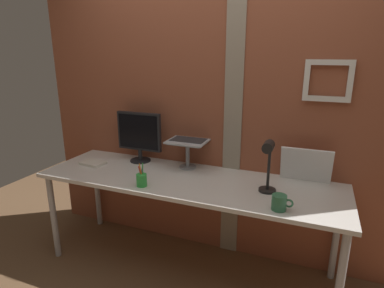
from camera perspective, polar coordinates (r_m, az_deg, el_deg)
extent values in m
plane|color=brown|center=(2.81, 1.83, -21.21)|extent=(6.00, 6.00, 0.00)
cube|color=brown|center=(2.64, 4.93, 6.07)|extent=(3.29, 0.12, 2.49)
cube|color=gray|center=(2.54, 7.39, 5.61)|extent=(0.15, 0.01, 2.49)
cube|color=white|center=(2.41, 23.57, 13.31)|extent=(0.32, 0.03, 0.04)
cube|color=white|center=(2.43, 22.92, 7.49)|extent=(0.32, 0.03, 0.04)
cube|color=white|center=(2.41, 19.89, 10.73)|extent=(0.04, 0.03, 0.21)
cube|color=white|center=(2.42, 26.57, 10.01)|extent=(0.04, 0.03, 0.21)
cube|color=silver|center=(2.44, -0.88, -6.59)|extent=(2.32, 0.70, 0.03)
cylinder|color=#B2B2B7|center=(2.98, -23.61, -11.89)|extent=(0.05, 0.05, 0.75)
cylinder|color=#B2B2B7|center=(2.24, 25.01, -22.02)|extent=(0.05, 0.05, 0.75)
cylinder|color=#B2B2B7|center=(3.35, -16.67, -7.96)|extent=(0.05, 0.05, 0.75)
cylinder|color=#B2B2B7|center=(2.72, 24.50, -14.72)|extent=(0.05, 0.05, 0.75)
cylinder|color=black|center=(2.86, -9.24, -2.91)|extent=(0.18, 0.18, 0.01)
cylinder|color=black|center=(2.84, -9.28, -1.90)|extent=(0.04, 0.04, 0.09)
cube|color=black|center=(2.78, -9.48, 2.26)|extent=(0.41, 0.04, 0.33)
cube|color=black|center=(2.77, -9.69, 2.17)|extent=(0.37, 0.00, 0.29)
cylinder|color=gray|center=(2.66, -0.78, -4.14)|extent=(0.14, 0.14, 0.01)
cylinder|color=gray|center=(2.63, -0.79, -1.95)|extent=(0.03, 0.03, 0.20)
cube|color=gray|center=(2.60, -0.79, 0.28)|extent=(0.28, 0.22, 0.01)
cube|color=#ADB2B7|center=(2.59, -0.80, 0.51)|extent=(0.32, 0.26, 0.01)
cube|color=#2D2D30|center=(2.61, -0.62, 0.79)|extent=(0.28, 0.17, 0.00)
cube|color=#ADB2B7|center=(2.71, 0.46, 3.53)|extent=(0.32, 0.05, 0.20)
cube|color=black|center=(2.70, 0.41, 3.47)|extent=(0.29, 0.04, 0.17)
cube|color=white|center=(2.48, 19.79, -3.60)|extent=(0.36, 0.10, 0.27)
cylinder|color=black|center=(2.29, 13.35, -8.06)|extent=(0.12, 0.12, 0.02)
cylinder|color=black|center=(2.22, 13.66, -3.70)|extent=(0.02, 0.02, 0.35)
cylinder|color=black|center=(2.09, 13.57, -0.44)|extent=(0.07, 0.11, 0.07)
cylinder|color=green|center=(2.32, -9.04, -6.44)|extent=(0.08, 0.08, 0.09)
cylinder|color=purple|center=(2.32, -9.09, -5.38)|extent=(0.03, 0.02, 0.15)
cylinder|color=green|center=(2.31, -8.83, -5.31)|extent=(0.02, 0.02, 0.17)
cylinder|color=red|center=(2.32, -9.18, -5.53)|extent=(0.03, 0.03, 0.14)
cylinder|color=orange|center=(2.30, -9.09, -5.38)|extent=(0.03, 0.02, 0.16)
cylinder|color=#33724C|center=(2.04, 15.37, -10.09)|extent=(0.09, 0.09, 0.10)
torus|color=#33724C|center=(2.03, 17.02, -10.16)|extent=(0.05, 0.01, 0.05)
cube|color=silver|center=(2.87, -17.36, -3.28)|extent=(0.21, 0.16, 0.02)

